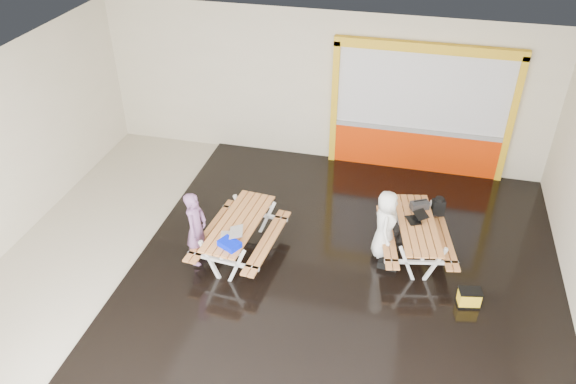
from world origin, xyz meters
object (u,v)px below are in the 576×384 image
(picnic_table_right, at_px, (416,231))
(person_right, at_px, (385,224))
(toolbox, at_px, (420,205))
(fluke_bag, at_px, (469,298))
(laptop_right, at_px, (416,218))
(blue_pouch, at_px, (230,244))
(laptop_left, at_px, (231,235))
(backpack, at_px, (438,206))
(person_left, at_px, (196,228))
(picnic_table_left, at_px, (239,230))
(dark_case, at_px, (388,263))

(picnic_table_right, distance_m, person_right, 0.62)
(toolbox, distance_m, fluke_bag, 1.96)
(person_right, xyz_separation_m, fluke_bag, (1.52, -0.92, -0.57))
(laptop_right, bearing_deg, fluke_bag, -50.65)
(blue_pouch, bearing_deg, toolbox, 32.35)
(laptop_left, xyz_separation_m, blue_pouch, (0.06, -0.23, -0.00))
(person_right, height_order, backpack, person_right)
(picnic_table_right, bearing_deg, person_left, -162.81)
(picnic_table_left, relative_size, person_right, 1.55)
(blue_pouch, relative_size, dark_case, 1.02)
(laptop_left, relative_size, fluke_bag, 1.15)
(picnic_table_left, distance_m, laptop_left, 0.53)
(laptop_right, relative_size, toolbox, 1.17)
(person_right, bearing_deg, laptop_right, -63.34)
(picnic_table_right, xyz_separation_m, fluke_bag, (0.96, -1.12, -0.37))
(person_left, relative_size, dark_case, 4.12)
(person_left, distance_m, fluke_bag, 4.75)
(picnic_table_left, bearing_deg, toolbox, 21.63)
(picnic_table_right, height_order, laptop_left, laptop_left)
(laptop_right, bearing_deg, laptop_left, -156.64)
(picnic_table_right, height_order, blue_pouch, blue_pouch)
(backpack, relative_size, fluke_bag, 0.96)
(person_right, bearing_deg, person_left, 104.11)
(person_left, height_order, backpack, person_left)
(laptop_left, bearing_deg, person_right, 22.07)
(backpack, bearing_deg, person_right, -134.79)
(backpack, bearing_deg, blue_pouch, -147.39)
(laptop_right, distance_m, fluke_bag, 1.68)
(picnic_table_left, relative_size, picnic_table_right, 1.00)
(toolbox, relative_size, fluke_bag, 0.91)
(picnic_table_right, distance_m, person_left, 3.93)
(picnic_table_right, height_order, person_left, person_left)
(fluke_bag, bearing_deg, person_left, -179.54)
(picnic_table_left, height_order, toolbox, toolbox)
(picnic_table_left, height_order, laptop_right, laptop_right)
(picnic_table_left, xyz_separation_m, picnic_table_right, (3.10, 0.76, -0.03))
(person_left, xyz_separation_m, fluke_bag, (4.71, 0.04, -0.61))
(picnic_table_left, distance_m, person_left, 0.80)
(laptop_right, bearing_deg, blue_pouch, -152.76)
(backpack, bearing_deg, toolbox, -145.21)
(dark_case, bearing_deg, person_right, 117.55)
(picnic_table_right, distance_m, blue_pouch, 3.38)
(picnic_table_left, height_order, blue_pouch, blue_pouch)
(person_right, xyz_separation_m, dark_case, (0.14, -0.26, -0.66))
(person_left, relative_size, blue_pouch, 4.03)
(picnic_table_left, height_order, backpack, backpack)
(person_left, xyz_separation_m, toolbox, (3.76, 1.63, 0.01))
(blue_pouch, bearing_deg, backpack, 32.61)
(toolbox, bearing_deg, dark_case, -114.37)
(fluke_bag, bearing_deg, picnic_table_left, 174.88)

